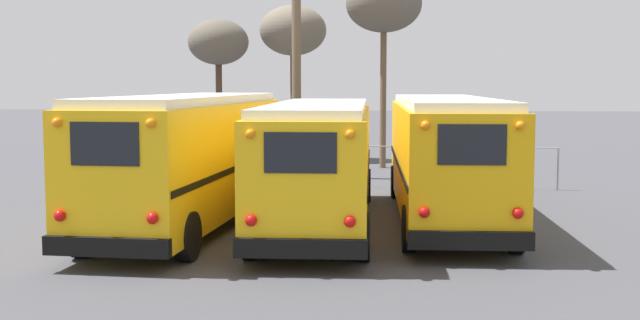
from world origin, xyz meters
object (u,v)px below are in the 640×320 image
at_px(school_bus_1, 319,159).
at_px(bare_tree_2, 384,5).
at_px(school_bus_2, 445,154).
at_px(utility_pole, 296,51).
at_px(bare_tree_0, 218,44).
at_px(school_bus_0, 189,156).
at_px(bare_tree_1, 293,32).

height_order(school_bus_1, bare_tree_2, bare_tree_2).
xyz_separation_m(school_bus_2, utility_pole, (-5.04, 8.79, 2.98)).
distance_m(school_bus_2, utility_pole, 10.56).
relative_size(bare_tree_0, bare_tree_2, 0.79).
bearing_deg(school_bus_0, bare_tree_2, 73.25).
bearing_deg(school_bus_0, school_bus_2, 15.84).
relative_size(school_bus_1, bare_tree_2, 1.37).
distance_m(school_bus_1, bare_tree_2, 14.58).
relative_size(utility_pole, bare_tree_1, 1.31).
height_order(school_bus_0, bare_tree_2, bare_tree_2).
bearing_deg(school_bus_0, school_bus_1, 12.04).
xyz_separation_m(school_bus_0, school_bus_2, (6.24, 1.77, -0.04)).
distance_m(school_bus_1, bare_tree_1, 17.36).
relative_size(school_bus_2, bare_tree_0, 1.73).
bearing_deg(school_bus_2, utility_pole, 119.82).
bearing_deg(bare_tree_0, school_bus_1, -68.01).
bearing_deg(bare_tree_1, school_bus_0, -90.48).
distance_m(utility_pole, bare_tree_0, 6.53).
xyz_separation_m(utility_pole, bare_tree_2, (3.10, 3.75, 1.98)).
relative_size(school_bus_0, school_bus_2, 0.92).
bearing_deg(bare_tree_0, bare_tree_1, 28.40).
distance_m(school_bus_2, bare_tree_2, 13.62).
bearing_deg(utility_pole, bare_tree_2, 50.43).
relative_size(school_bus_0, bare_tree_0, 1.59).
relative_size(school_bus_1, bare_tree_0, 1.72).
height_order(school_bus_0, bare_tree_1, bare_tree_1).
relative_size(school_bus_0, school_bus_1, 0.93).
relative_size(bare_tree_1, bare_tree_2, 0.89).
distance_m(bare_tree_0, bare_tree_1, 3.52).
relative_size(bare_tree_0, bare_tree_1, 0.90).
height_order(school_bus_0, school_bus_2, school_bus_0).
xyz_separation_m(bare_tree_0, bare_tree_1, (3.05, 1.65, 0.61)).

